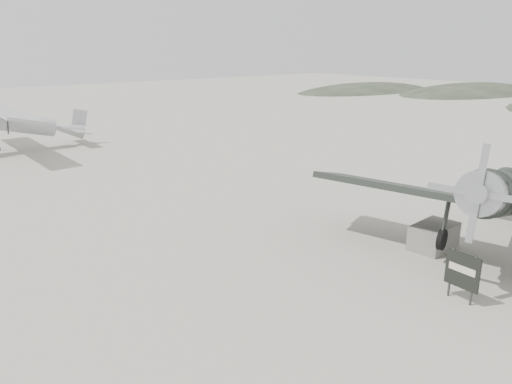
# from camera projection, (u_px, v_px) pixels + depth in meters

# --- Properties ---
(ground) EXTENTS (160.00, 160.00, 0.00)m
(ground) POSITION_uv_depth(u_px,v_px,m) (349.00, 245.00, 17.75)
(ground) COLOR #9B978A
(ground) RESTS_ON ground
(hill_east_north) EXTENTS (36.00, 18.00, 6.00)m
(hill_east_north) POSITION_uv_depth(u_px,v_px,m) (472.00, 92.00, 74.74)
(hill_east_north) COLOR #283124
(hill_east_north) RESTS_ON ground
(hill_northeast) EXTENTS (32.00, 16.00, 5.20)m
(hill_northeast) POSITION_uv_depth(u_px,v_px,m) (366.00, 90.00, 77.69)
(hill_northeast) COLOR #283124
(hill_northeast) RESTS_ON ground
(lowwing_monoplane) EXTENTS (8.98, 12.42, 3.99)m
(lowwing_monoplane) POSITION_uv_depth(u_px,v_px,m) (507.00, 195.00, 16.41)
(lowwing_monoplane) COLOR black
(lowwing_monoplane) RESTS_ON ground
(highwing_monoplane) EXTENTS (8.76, 12.25, 3.50)m
(highwing_monoplane) POSITION_uv_depth(u_px,v_px,m) (14.00, 119.00, 32.75)
(highwing_monoplane) COLOR #939598
(highwing_monoplane) RESTS_ON ground
(equipment_block) EXTENTS (1.83, 1.23, 0.87)m
(equipment_block) POSITION_uv_depth(u_px,v_px,m) (434.00, 236.00, 17.41)
(equipment_block) COLOR #64615D
(equipment_block) RESTS_ON ground
(sign_board) EXTENTS (0.11, 1.01, 1.46)m
(sign_board) POSITION_uv_depth(u_px,v_px,m) (462.00, 272.00, 13.69)
(sign_board) COLOR #333333
(sign_board) RESTS_ON ground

